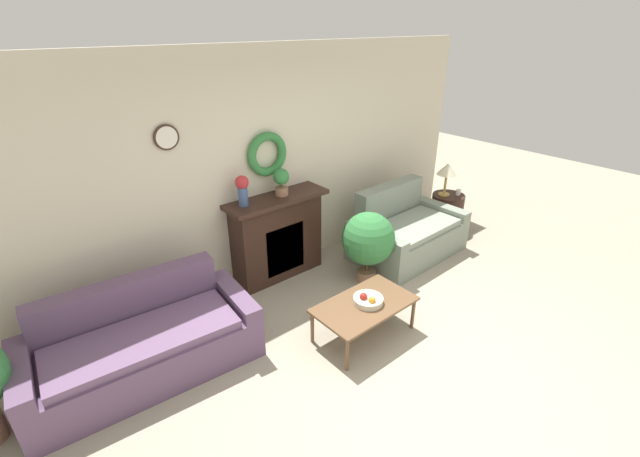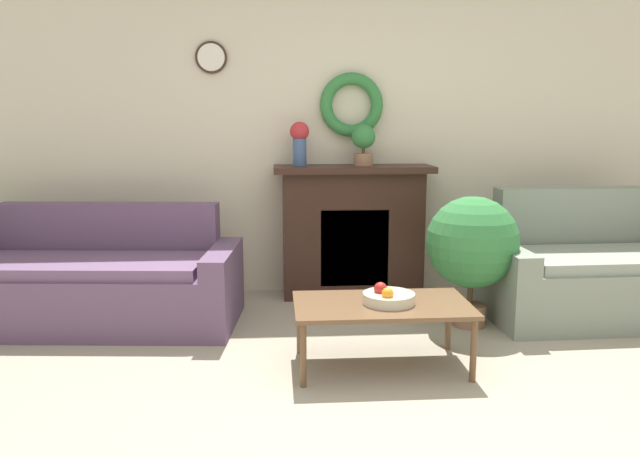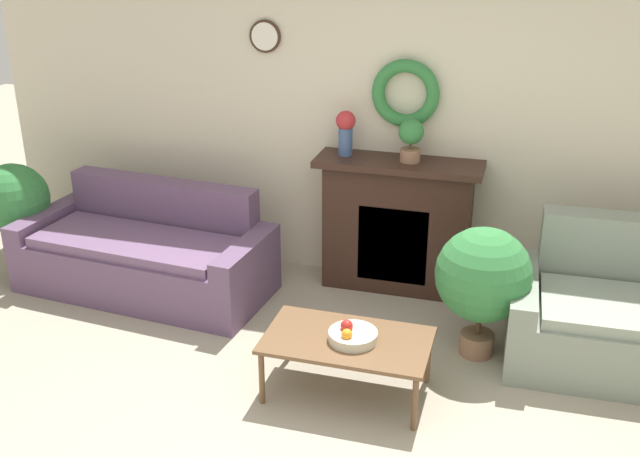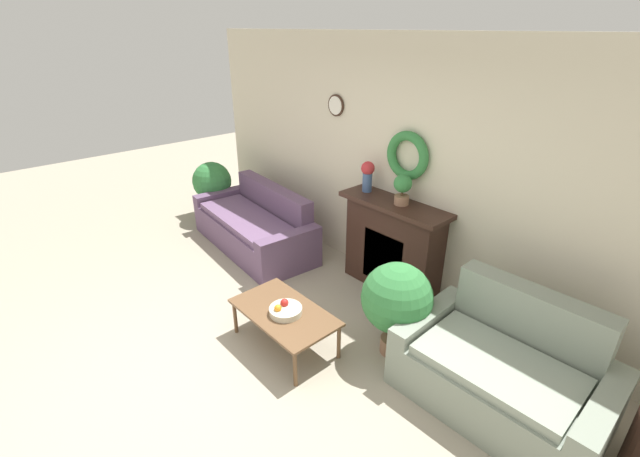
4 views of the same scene
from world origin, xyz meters
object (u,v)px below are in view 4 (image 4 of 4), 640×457
object	(u,v)px
potted_plant_on_mantel	(403,188)
potted_plant_floor_by_couch	(212,183)
potted_plant_floor_by_loveseat	(397,299)
fireplace	(392,246)
fruit_bowl	(285,310)
loveseat_right	(503,371)
coffee_table	(284,314)
couch_left	(256,227)
vase_on_mantel_left	(368,174)

from	to	relation	value
potted_plant_on_mantel	potted_plant_floor_by_couch	bearing A→B (deg)	-170.94
potted_plant_floor_by_couch	potted_plant_floor_by_loveseat	world-z (taller)	potted_plant_floor_by_loveseat
potted_plant_on_mantel	fireplace	bearing A→B (deg)	169.71
fruit_bowl	potted_plant_floor_by_loveseat	xyz separation A→B (m)	(0.70, 0.69, 0.16)
fireplace	loveseat_right	xyz separation A→B (m)	(1.66, -0.64, -0.23)
potted_plant_on_mantel	coffee_table	bearing A→B (deg)	-93.58
couch_left	potted_plant_floor_by_couch	size ratio (longest dim) A/B	2.24
vase_on_mantel_left	potted_plant_floor_by_loveseat	world-z (taller)	vase_on_mantel_left
couch_left	coffee_table	bearing A→B (deg)	-21.79
fireplace	vase_on_mantel_left	distance (m)	0.84
potted_plant_floor_by_loveseat	fruit_bowl	bearing A→B (deg)	-135.52
vase_on_mantel_left	potted_plant_floor_by_loveseat	xyz separation A→B (m)	(1.14, -0.83, -0.68)
fireplace	potted_plant_floor_by_couch	distance (m)	3.12
couch_left	potted_plant_on_mantel	distance (m)	2.24
loveseat_right	vase_on_mantel_left	size ratio (longest dim) A/B	4.47
couch_left	potted_plant_floor_by_loveseat	distance (m)	2.62
couch_left	fireplace	bearing A→B (deg)	21.76
fruit_bowl	fireplace	bearing A→B (deg)	90.73
vase_on_mantel_left	potted_plant_on_mantel	bearing A→B (deg)	-2.29
fireplace	vase_on_mantel_left	xyz separation A→B (m)	(-0.42, 0.01, 0.72)
couch_left	potted_plant_floor_by_loveseat	size ratio (longest dim) A/B	2.23
fruit_bowl	potted_plant_on_mantel	size ratio (longest dim) A/B	0.93
potted_plant_floor_by_loveseat	loveseat_right	bearing A→B (deg)	11.24
fruit_bowl	potted_plant_floor_by_couch	world-z (taller)	potted_plant_floor_by_couch
coffee_table	loveseat_right	bearing A→B (deg)	27.38
fireplace	potted_plant_on_mantel	bearing A→B (deg)	-10.29
loveseat_right	potted_plant_floor_by_loveseat	size ratio (longest dim) A/B	1.69
fruit_bowl	potted_plant_on_mantel	xyz separation A→B (m)	(0.06, 1.50, 0.82)
fireplace	potted_plant_floor_by_loveseat	xyz separation A→B (m)	(0.72, -0.82, 0.04)
fireplace	vase_on_mantel_left	size ratio (longest dim) A/B	3.65
potted_plant_on_mantel	couch_left	bearing A→B (deg)	-164.24
potted_plant_floor_by_couch	coffee_table	bearing A→B (deg)	-17.84
fireplace	fruit_bowl	bearing A→B (deg)	-89.27
fireplace	potted_plant_on_mantel	size ratio (longest dim) A/B	3.89
potted_plant_floor_by_couch	couch_left	bearing A→B (deg)	-2.30
potted_plant_floor_by_couch	potted_plant_floor_by_loveseat	xyz separation A→B (m)	(3.80, -0.31, -0.00)
loveseat_right	fireplace	bearing A→B (deg)	157.54
potted_plant_on_mantel	potted_plant_floor_by_couch	xyz separation A→B (m)	(-3.15, -0.50, -0.66)
coffee_table	potted_plant_floor_by_couch	distance (m)	3.22
coffee_table	fruit_bowl	xyz separation A→B (m)	(0.03, -0.01, 0.07)
fruit_bowl	potted_plant_floor_by_couch	size ratio (longest dim) A/B	0.33
couch_left	loveseat_right	bearing A→B (deg)	3.79
coffee_table	fruit_bowl	size ratio (longest dim) A/B	3.38
loveseat_right	coffee_table	world-z (taller)	loveseat_right
fireplace	loveseat_right	bearing A→B (deg)	-21.06
coffee_table	potted_plant_on_mantel	distance (m)	1.74
potted_plant_floor_by_loveseat	vase_on_mantel_left	bearing A→B (deg)	144.07
loveseat_right	vase_on_mantel_left	distance (m)	2.37
fruit_bowl	vase_on_mantel_left	bearing A→B (deg)	106.17
couch_left	vase_on_mantel_left	size ratio (longest dim) A/B	5.90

